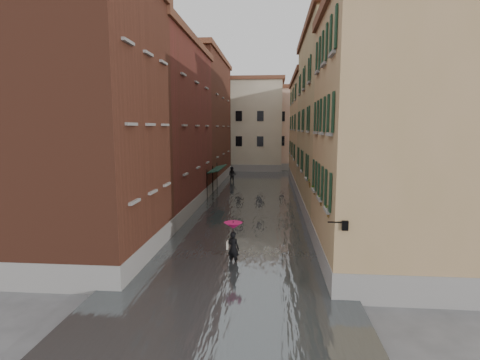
% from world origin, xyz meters
% --- Properties ---
extents(ground, '(120.00, 120.00, 0.00)m').
position_xyz_m(ground, '(0.00, 0.00, 0.00)').
color(ground, '#535355').
rests_on(ground, ground).
extents(floodwater, '(10.00, 60.00, 0.20)m').
position_xyz_m(floodwater, '(0.00, 13.00, 0.10)').
color(floodwater, '#51585A').
rests_on(floodwater, ground).
extents(building_left_near, '(6.00, 8.00, 13.00)m').
position_xyz_m(building_left_near, '(-7.00, -2.00, 6.50)').
color(building_left_near, brown).
rests_on(building_left_near, ground).
extents(building_left_mid, '(6.00, 14.00, 12.50)m').
position_xyz_m(building_left_mid, '(-7.00, 9.00, 6.25)').
color(building_left_mid, maroon).
rests_on(building_left_mid, ground).
extents(building_left_far, '(6.00, 16.00, 14.00)m').
position_xyz_m(building_left_far, '(-7.00, 24.00, 7.00)').
color(building_left_far, brown).
rests_on(building_left_far, ground).
extents(building_right_near, '(6.00, 8.00, 11.50)m').
position_xyz_m(building_right_near, '(7.00, -2.00, 5.75)').
color(building_right_near, '#A38454').
rests_on(building_right_near, ground).
extents(building_right_mid, '(6.00, 14.00, 13.00)m').
position_xyz_m(building_right_mid, '(7.00, 9.00, 6.50)').
color(building_right_mid, tan).
rests_on(building_right_mid, ground).
extents(building_right_far, '(6.00, 16.00, 11.50)m').
position_xyz_m(building_right_far, '(7.00, 24.00, 5.75)').
color(building_right_far, '#A38454').
rests_on(building_right_far, ground).
extents(building_end_cream, '(12.00, 9.00, 13.00)m').
position_xyz_m(building_end_cream, '(-3.00, 38.00, 6.50)').
color(building_end_cream, beige).
rests_on(building_end_cream, ground).
extents(building_end_pink, '(10.00, 9.00, 12.00)m').
position_xyz_m(building_end_pink, '(6.00, 40.00, 6.00)').
color(building_end_pink, '#CEAC90').
rests_on(building_end_pink, ground).
extents(awning_near, '(1.09, 3.11, 2.80)m').
position_xyz_m(awning_near, '(-3.48, 14.41, 2.47)').
color(awning_near, '#173428').
rests_on(awning_near, ground).
extents(awning_far, '(1.09, 2.75, 2.80)m').
position_xyz_m(awning_far, '(-3.49, 17.46, 2.46)').
color(awning_far, '#173428').
rests_on(awning_far, ground).
extents(wall_lantern, '(0.71, 0.22, 0.35)m').
position_xyz_m(wall_lantern, '(4.33, -6.00, 3.01)').
color(wall_lantern, black).
rests_on(wall_lantern, ground).
extents(window_planters, '(0.59, 8.32, 0.84)m').
position_xyz_m(window_planters, '(4.12, -0.79, 3.51)').
color(window_planters, brown).
rests_on(window_planters, ground).
extents(pedestrian_main, '(0.90, 0.90, 2.06)m').
position_xyz_m(pedestrian_main, '(-0.03, -2.35, 1.22)').
color(pedestrian_main, black).
rests_on(pedestrian_main, ground).
extents(pedestrian_far, '(1.00, 0.83, 1.89)m').
position_xyz_m(pedestrian_far, '(-2.92, 23.93, 0.94)').
color(pedestrian_far, black).
rests_on(pedestrian_far, ground).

